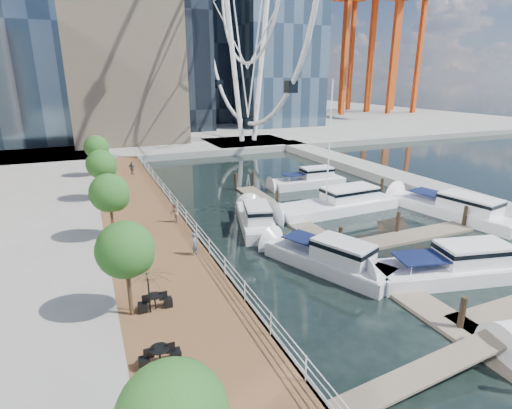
% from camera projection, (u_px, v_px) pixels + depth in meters
% --- Properties ---
extents(ground, '(520.00, 520.00, 0.00)m').
position_uv_depth(ground, '(381.00, 322.00, 19.80)').
color(ground, black).
rests_on(ground, ground).
extents(boardwalk, '(6.00, 60.00, 1.00)m').
position_uv_depth(boardwalk, '(148.00, 235.00, 29.40)').
color(boardwalk, brown).
rests_on(boardwalk, ground).
extents(seawall, '(0.25, 60.00, 1.00)m').
position_uv_depth(seawall, '(188.00, 230.00, 30.53)').
color(seawall, '#595954').
rests_on(seawall, ground).
extents(land_far, '(200.00, 114.00, 1.00)m').
position_uv_depth(land_far, '(132.00, 120.00, 108.98)').
color(land_far, gray).
rests_on(land_far, ground).
extents(breakwater, '(4.00, 60.00, 1.00)m').
position_uv_depth(breakwater, '(405.00, 182.00, 44.67)').
color(breakwater, gray).
rests_on(breakwater, ground).
extents(pier, '(14.00, 12.00, 1.00)m').
position_uv_depth(pier, '(248.00, 144.00, 70.45)').
color(pier, gray).
rests_on(pier, ground).
extents(railing, '(0.10, 60.00, 1.05)m').
position_uv_depth(railing, '(186.00, 217.00, 30.18)').
color(railing, white).
rests_on(railing, boardwalk).
extents(floating_docks, '(16.00, 34.00, 2.60)m').
position_uv_depth(floating_docks, '(378.00, 226.00, 31.38)').
color(floating_docks, '#6D6051').
rests_on(floating_docks, ground).
extents(port_cranes, '(40.00, 52.00, 38.00)m').
position_uv_depth(port_cranes, '(355.00, 49.00, 122.95)').
color(port_cranes, '#D84C14').
rests_on(port_cranes, ground).
extents(street_trees, '(2.60, 42.60, 4.60)m').
position_uv_depth(street_trees, '(109.00, 193.00, 26.48)').
color(street_trees, '#3F2B1C').
rests_on(street_trees, ground).
extents(cafe_tables, '(2.50, 13.70, 0.74)m').
position_uv_depth(cafe_tables, '(182.00, 389.00, 13.72)').
color(cafe_tables, black).
rests_on(cafe_tables, ground).
extents(yacht_foreground, '(11.39, 5.33, 2.15)m').
position_uv_depth(yacht_foreground, '(452.00, 278.00, 24.21)').
color(yacht_foreground, silver).
rests_on(yacht_foreground, ground).
extents(pedestrian_near, '(0.61, 0.63, 1.47)m').
position_uv_depth(pedestrian_near, '(195.00, 244.00, 24.78)').
color(pedestrian_near, '#525C6E').
rests_on(pedestrian_near, boardwalk).
extents(pedestrian_mid, '(0.62, 0.78, 1.52)m').
position_uv_depth(pedestrian_mid, '(174.00, 213.00, 30.34)').
color(pedestrian_mid, gray).
rests_on(pedestrian_mid, boardwalk).
extents(pedestrian_far, '(0.94, 0.76, 1.49)m').
position_uv_depth(pedestrian_far, '(132.00, 168.00, 45.56)').
color(pedestrian_far, '#353D42').
rests_on(pedestrian_far, boardwalk).
extents(moored_yachts, '(21.98, 33.07, 11.50)m').
position_uv_depth(moored_yachts, '(352.00, 219.00, 34.29)').
color(moored_yachts, white).
rests_on(moored_yachts, ground).
extents(cafe_seating, '(3.52, 14.20, 2.17)m').
position_uv_depth(cafe_seating, '(178.00, 396.00, 12.52)').
color(cafe_seating, '#0F391D').
rests_on(cafe_seating, ground).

